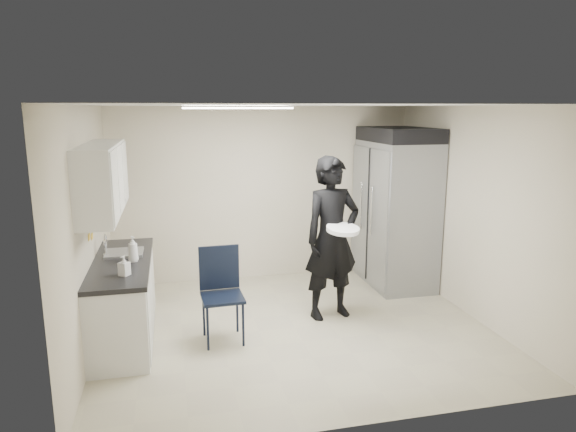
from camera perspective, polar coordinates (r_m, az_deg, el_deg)
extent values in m
plane|color=tan|center=(6.27, 0.77, -12.29)|extent=(4.50, 4.50, 0.00)
plane|color=silver|center=(5.72, 0.85, 12.21)|extent=(4.50, 4.50, 0.00)
plane|color=beige|center=(7.78, -2.70, 2.50)|extent=(4.50, 0.00, 4.50)
plane|color=beige|center=(5.77, -21.47, -1.65)|extent=(0.00, 4.00, 4.00)
plane|color=beige|center=(6.75, 19.70, 0.35)|extent=(0.00, 4.00, 4.00)
cube|color=white|center=(6.00, -5.78, 11.85)|extent=(1.20, 0.60, 0.02)
cube|color=silver|center=(6.17, -17.80, -8.99)|extent=(0.60, 1.90, 0.86)
cube|color=black|center=(6.02, -18.08, -4.94)|extent=(0.64, 1.95, 0.05)
cube|color=gray|center=(6.27, -17.70, -4.41)|extent=(0.42, 0.40, 0.14)
cylinder|color=silver|center=(6.25, -19.61, -3.16)|extent=(0.02, 0.02, 0.24)
cube|color=silver|center=(5.85, -19.89, 3.88)|extent=(0.35, 1.80, 0.75)
cube|color=black|center=(7.01, -19.23, 3.46)|extent=(0.22, 0.30, 0.35)
cube|color=yellow|center=(5.88, -21.22, -2.19)|extent=(0.00, 0.12, 0.07)
cube|color=yellow|center=(6.08, -20.93, -2.10)|extent=(0.00, 0.12, 0.07)
cube|color=gray|center=(7.69, 11.85, 0.25)|extent=(0.80, 1.35, 2.10)
cube|color=black|center=(7.55, 12.22, 8.83)|extent=(0.80, 1.35, 0.20)
cube|color=black|center=(5.80, -7.29, -8.98)|extent=(0.47, 0.47, 1.02)
imported|color=black|center=(6.31, 4.91, -2.48)|extent=(0.83, 0.64, 2.01)
cylinder|color=white|center=(6.07, 6.12, -1.47)|extent=(0.47, 0.47, 0.05)
imported|color=white|center=(5.89, -16.85, -3.52)|extent=(0.15, 0.15, 0.29)
imported|color=#B2B4BF|center=(5.45, -17.75, -5.27)|extent=(0.13, 0.13, 0.21)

